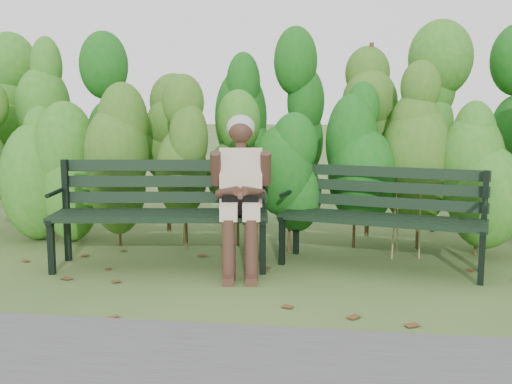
# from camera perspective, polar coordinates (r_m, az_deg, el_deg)

# --- Properties ---
(ground) EXTENTS (80.00, 80.00, 0.00)m
(ground) POSITION_cam_1_polar(r_m,az_deg,el_deg) (5.12, -0.53, -8.91)
(ground) COLOR #345A25
(hedge_band) EXTENTS (11.04, 1.67, 2.42)m
(hedge_band) POSITION_cam_1_polar(r_m,az_deg,el_deg) (6.74, 1.74, 6.14)
(hedge_band) COLOR #47381E
(hedge_band) RESTS_ON ground
(leaf_litter) EXTENTS (5.89, 2.11, 0.01)m
(leaf_litter) POSITION_cam_1_polar(r_m,az_deg,el_deg) (5.15, -0.02, -8.75)
(leaf_litter) COLOR brown
(leaf_litter) RESTS_ON ground
(bench_left) EXTENTS (2.06, 0.91, 0.99)m
(bench_left) POSITION_cam_1_polar(r_m,az_deg,el_deg) (5.73, -8.94, -1.12)
(bench_left) COLOR black
(bench_left) RESTS_ON ground
(bench_right) EXTENTS (1.95, 1.03, 0.93)m
(bench_right) POSITION_cam_1_polar(r_m,az_deg,el_deg) (5.75, 12.00, -1.54)
(bench_right) COLOR black
(bench_right) RESTS_ON ground
(seated_woman) EXTENTS (0.58, 0.85, 1.43)m
(seated_woman) POSITION_cam_1_polar(r_m,az_deg,el_deg) (5.43, -1.47, 0.82)
(seated_woman) COLOR #BFB795
(seated_woman) RESTS_ON ground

